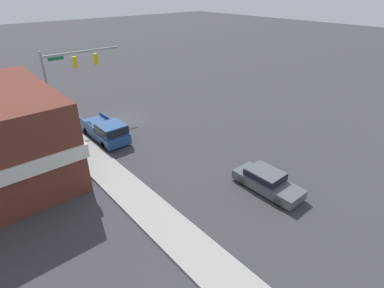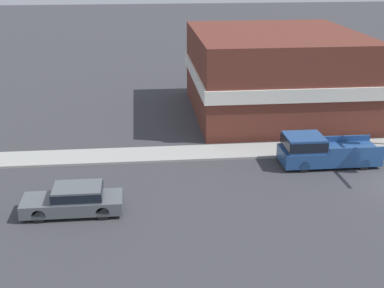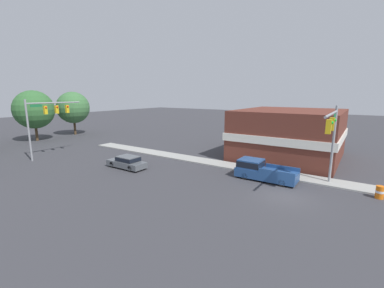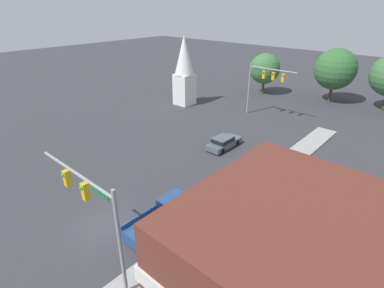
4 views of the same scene
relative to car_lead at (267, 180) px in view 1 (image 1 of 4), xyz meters
name	(u,v)px [view 1 (image 1 of 4)]	position (x,y,z in m)	size (l,w,h in m)	color
ground_plane	(123,120)	(1.43, -16.67, -0.72)	(200.00, 200.00, 0.00)	#38383D
sidewalk_curb	(67,135)	(7.13, -16.67, -0.65)	(2.40, 60.00, 0.14)	#9E9E99
near_signal_assembly	(70,70)	(4.90, -19.21, 4.44)	(7.41, 0.49, 7.13)	gray
car_lead	(267,180)	(0.00, 0.00, 0.00)	(1.83, 4.70, 1.38)	black
pickup_truck_parked	(107,130)	(4.66, -13.55, 0.18)	(2.14, 5.66, 1.83)	black
construction_barrel	(61,107)	(5.33, -22.95, -0.20)	(0.61, 0.61, 1.02)	orange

